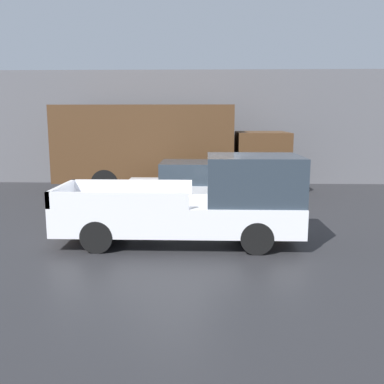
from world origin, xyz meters
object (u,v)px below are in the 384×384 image
object	(u,v)px
car	(197,185)
delivery_truck	(164,146)
pickup_truck	(202,203)
newspaper_box	(149,173)

from	to	relation	value
car	delivery_truck	world-z (taller)	delivery_truck
pickup_truck	delivery_truck	xyz separation A→B (m)	(-1.59, 6.94, 0.87)
pickup_truck	delivery_truck	bearing A→B (deg)	102.93
pickup_truck	car	bearing A→B (deg)	93.40
pickup_truck	car	distance (m)	3.68
pickup_truck	newspaper_box	world-z (taller)	pickup_truck
pickup_truck	newspaper_box	distance (m)	9.24
car	delivery_truck	distance (m)	3.70
car	newspaper_box	size ratio (longest dim) A/B	4.57
pickup_truck	delivery_truck	size ratio (longest dim) A/B	0.63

